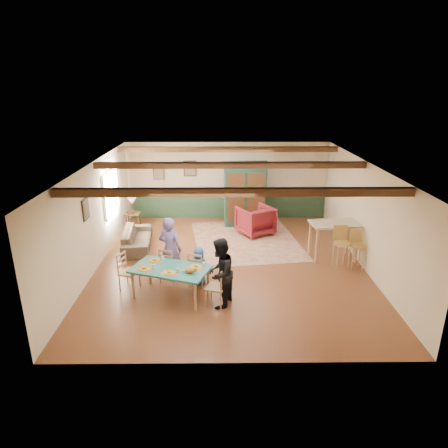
{
  "coord_description": "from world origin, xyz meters",
  "views": [
    {
      "loc": [
        -0.26,
        -9.72,
        4.58
      ],
      "look_at": [
        -0.16,
        0.0,
        1.15
      ],
      "focal_mm": 32.0,
      "sensor_mm": 36.0,
      "label": 1
    }
  ],
  "objects_px": {
    "bar_stool_left": "(341,248)",
    "person_woman": "(220,273)",
    "dining_chair_far_right": "(198,269)",
    "end_table": "(133,221)",
    "table_lamp": "(132,205)",
    "armchair": "(255,220)",
    "dining_chair_end_right": "(216,286)",
    "person_child": "(199,266)",
    "dining_table": "(171,282)",
    "armoire": "(245,194)",
    "bar_stool_right": "(357,250)",
    "person_man": "(170,249)",
    "counter_table": "(333,241)",
    "dining_chair_end_left": "(129,272)",
    "dining_chair_far_left": "(169,264)",
    "cat": "(190,270)",
    "sofa": "(137,238)"
  },
  "relations": [
    {
      "from": "bar_stool_left",
      "to": "person_woman",
      "type": "bearing_deg",
      "value": -156.4
    },
    {
      "from": "dining_chair_far_right",
      "to": "end_table",
      "type": "bearing_deg",
      "value": -39.75
    },
    {
      "from": "table_lamp",
      "to": "armchair",
      "type": "bearing_deg",
      "value": -7.07
    },
    {
      "from": "dining_chair_end_right",
      "to": "person_child",
      "type": "height_order",
      "value": "person_child"
    },
    {
      "from": "dining_table",
      "to": "armoire",
      "type": "bearing_deg",
      "value": 68.32
    },
    {
      "from": "bar_stool_right",
      "to": "armchair",
      "type": "bearing_deg",
      "value": 131.65
    },
    {
      "from": "person_man",
      "to": "person_woman",
      "type": "distance_m",
      "value": 1.72
    },
    {
      "from": "person_woman",
      "to": "end_table",
      "type": "height_order",
      "value": "person_woman"
    },
    {
      "from": "dining_chair_end_right",
      "to": "table_lamp",
      "type": "distance_m",
      "value": 5.6
    },
    {
      "from": "dining_chair_end_right",
      "to": "counter_table",
      "type": "height_order",
      "value": "counter_table"
    },
    {
      "from": "dining_chair_end_left",
      "to": "dining_chair_end_right",
      "type": "relative_size",
      "value": 1.0
    },
    {
      "from": "person_woman",
      "to": "armchair",
      "type": "bearing_deg",
      "value": -174.79
    },
    {
      "from": "person_child",
      "to": "counter_table",
      "type": "height_order",
      "value": "counter_table"
    },
    {
      "from": "bar_stool_right",
      "to": "person_child",
      "type": "bearing_deg",
      "value": -169.71
    },
    {
      "from": "bar_stool_left",
      "to": "end_table",
      "type": "bearing_deg",
      "value": 146.52
    },
    {
      "from": "person_man",
      "to": "counter_table",
      "type": "height_order",
      "value": "person_man"
    },
    {
      "from": "dining_chair_far_left",
      "to": "armoire",
      "type": "relative_size",
      "value": 0.41
    },
    {
      "from": "person_child",
      "to": "cat",
      "type": "relative_size",
      "value": 2.79
    },
    {
      "from": "person_child",
      "to": "dining_chair_far_right",
      "type": "bearing_deg",
      "value": 90.0
    },
    {
      "from": "person_child",
      "to": "armchair",
      "type": "relative_size",
      "value": 0.93
    },
    {
      "from": "dining_chair_end_left",
      "to": "bar_stool_left",
      "type": "height_order",
      "value": "bar_stool_left"
    },
    {
      "from": "dining_chair_end_left",
      "to": "sofa",
      "type": "xyz_separation_m",
      "value": [
        -0.32,
        2.54,
        -0.17
      ]
    },
    {
      "from": "dining_chair_far_right",
      "to": "dining_chair_end_left",
      "type": "relative_size",
      "value": 1.0
    },
    {
      "from": "dining_table",
      "to": "bar_stool_right",
      "type": "relative_size",
      "value": 1.62
    },
    {
      "from": "dining_chair_end_left",
      "to": "counter_table",
      "type": "distance_m",
      "value": 5.46
    },
    {
      "from": "dining_chair_end_left",
      "to": "dining_table",
      "type": "bearing_deg",
      "value": -90.0
    },
    {
      "from": "dining_chair_end_left",
      "to": "dining_chair_far_right",
      "type": "bearing_deg",
      "value": -65.08
    },
    {
      "from": "armoire",
      "to": "counter_table",
      "type": "bearing_deg",
      "value": -56.47
    },
    {
      "from": "person_child",
      "to": "armchair",
      "type": "height_order",
      "value": "person_child"
    },
    {
      "from": "dining_table",
      "to": "bar_stool_right",
      "type": "bearing_deg",
      "value": 16.96
    },
    {
      "from": "table_lamp",
      "to": "bar_stool_left",
      "type": "distance_m",
      "value": 6.75
    },
    {
      "from": "dining_chair_far_left",
      "to": "bar_stool_left",
      "type": "bearing_deg",
      "value": -151.72
    },
    {
      "from": "dining_chair_end_right",
      "to": "cat",
      "type": "xyz_separation_m",
      "value": [
        -0.56,
        0.1,
        0.34
      ]
    },
    {
      "from": "dining_chair_end_right",
      "to": "table_lamp",
      "type": "bearing_deg",
      "value": -130.46
    },
    {
      "from": "person_man",
      "to": "sofa",
      "type": "height_order",
      "value": "person_man"
    },
    {
      "from": "counter_table",
      "to": "bar_stool_left",
      "type": "relative_size",
      "value": 1.11
    },
    {
      "from": "dining_chair_far_left",
      "to": "end_table",
      "type": "distance_m",
      "value": 4.07
    },
    {
      "from": "dining_chair_far_left",
      "to": "counter_table",
      "type": "bearing_deg",
      "value": -144.02
    },
    {
      "from": "dining_table",
      "to": "armoire",
      "type": "height_order",
      "value": "armoire"
    },
    {
      "from": "person_woman",
      "to": "armchair",
      "type": "xyz_separation_m",
      "value": [
        1.13,
        4.38,
        -0.31
      ]
    },
    {
      "from": "cat",
      "to": "table_lamp",
      "type": "relative_size",
      "value": 0.66
    },
    {
      "from": "bar_stool_left",
      "to": "dining_chair_end_right",
      "type": "bearing_deg",
      "value": -157.51
    },
    {
      "from": "armoire",
      "to": "end_table",
      "type": "xyz_separation_m",
      "value": [
        -3.71,
        -0.41,
        -0.79
      ]
    },
    {
      "from": "dining_chair_far_left",
      "to": "person_woman",
      "type": "xyz_separation_m",
      "value": [
        1.23,
        -1.16,
        0.33
      ]
    },
    {
      "from": "armchair",
      "to": "person_child",
      "type": "bearing_deg",
      "value": 35.02
    },
    {
      "from": "dining_chair_end_left",
      "to": "dining_chair_end_right",
      "type": "distance_m",
      "value": 2.16
    },
    {
      "from": "person_child",
      "to": "dining_chair_far_left",
      "type": "bearing_deg",
      "value": 5.71
    },
    {
      "from": "armchair",
      "to": "armoire",
      "type": "bearing_deg",
      "value": -101.67
    },
    {
      "from": "dining_chair_far_left",
      "to": "person_woman",
      "type": "relative_size",
      "value": 0.58
    },
    {
      "from": "bar_stool_right",
      "to": "person_woman",
      "type": "bearing_deg",
      "value": -154.31
    }
  ]
}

